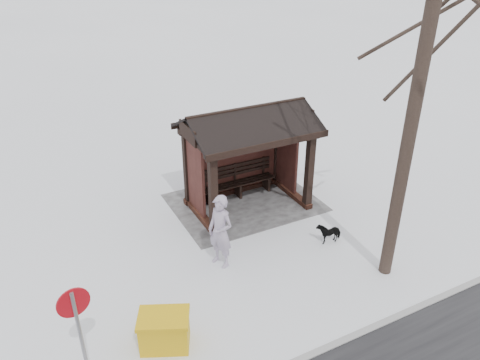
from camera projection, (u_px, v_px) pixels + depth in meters
The scene contains 8 objects.
ground at pixel (248, 206), 13.95m from camera, with size 120.00×120.00×0.00m, color white.
kerb at pixel (373, 327), 9.63m from camera, with size 120.00×0.15×0.06m, color gray.
trampled_patch at pixel (244, 202), 14.11m from camera, with size 4.20×3.20×0.02m, color gray.
bus_shelter at pixel (245, 137), 13.06m from camera, with size 3.60×2.40×3.09m.
pedestrian at pixel (220, 232), 11.08m from camera, with size 0.69×0.45×1.88m, color #9E91AA.
dog at pixel (329, 232), 12.24m from camera, with size 0.30×0.65×0.55m, color black.
grit_bin at pixel (165, 331), 9.06m from camera, with size 1.17×1.02×0.75m.
road_sign at pixel (77, 318), 7.71m from camera, with size 0.56×0.14×2.19m.
Camera 1 is at (5.70, 10.53, 7.21)m, focal length 35.00 mm.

